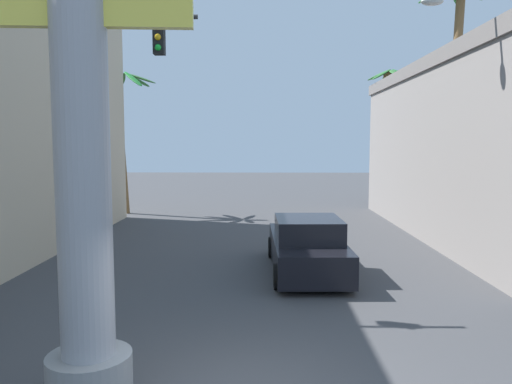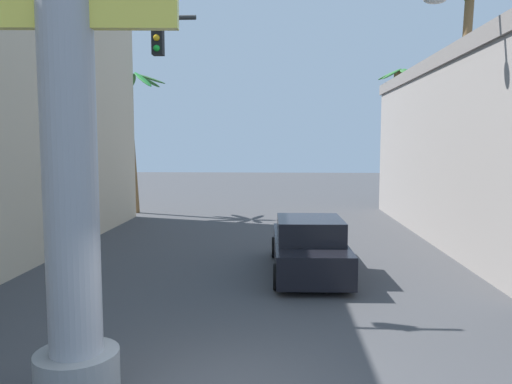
{
  "view_description": "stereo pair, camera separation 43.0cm",
  "coord_description": "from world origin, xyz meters",
  "px_view_note": "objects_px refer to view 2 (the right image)",
  "views": [
    {
      "loc": [
        0.2,
        -6.61,
        3.56
      ],
      "look_at": [
        0.0,
        5.69,
        2.37
      ],
      "focal_mm": 35.0,
      "sensor_mm": 36.0,
      "label": 1
    },
    {
      "loc": [
        0.63,
        -6.59,
        3.56
      ],
      "look_at": [
        0.0,
        5.69,
        2.37
      ],
      "focal_mm": 35.0,
      "sensor_mm": 36.0,
      "label": 2
    }
  ],
  "objects_px": {
    "traffic_light_mast": "(23,101)",
    "palm_tree_mid_left": "(48,126)",
    "palm_tree_mid_right": "(461,79)",
    "palm_tree_far_right": "(400,126)",
    "palm_tree_far_left": "(133,115)",
    "neon_sign_pole": "(66,53)",
    "car_lead": "(309,247)"
  },
  "relations": [
    {
      "from": "palm_tree_far_right",
      "to": "palm_tree_far_left",
      "type": "relative_size",
      "value": 1.04
    },
    {
      "from": "traffic_light_mast",
      "to": "palm_tree_mid_left",
      "type": "xyz_separation_m",
      "value": [
        -2.13,
        5.63,
        -0.37
      ]
    },
    {
      "from": "neon_sign_pole",
      "to": "palm_tree_far_left",
      "type": "xyz_separation_m",
      "value": [
        -4.68,
        18.46,
        0.28
      ]
    },
    {
      "from": "palm_tree_mid_left",
      "to": "palm_tree_mid_right",
      "type": "relative_size",
      "value": 0.76
    },
    {
      "from": "palm_tree_mid_left",
      "to": "palm_tree_mid_right",
      "type": "xyz_separation_m",
      "value": [
        14.46,
        2.08,
        1.76
      ]
    },
    {
      "from": "palm_tree_mid_right",
      "to": "palm_tree_far_left",
      "type": "bearing_deg",
      "value": 156.12
    },
    {
      "from": "palm_tree_mid_right",
      "to": "car_lead",
      "type": "bearing_deg",
      "value": -138.24
    },
    {
      "from": "neon_sign_pole",
      "to": "palm_tree_far_right",
      "type": "bearing_deg",
      "value": 65.84
    },
    {
      "from": "car_lead",
      "to": "traffic_light_mast",
      "type": "bearing_deg",
      "value": -158.62
    },
    {
      "from": "traffic_light_mast",
      "to": "palm_tree_far_left",
      "type": "distance_m",
      "value": 14.01
    },
    {
      "from": "palm_tree_far_left",
      "to": "palm_tree_mid_right",
      "type": "xyz_separation_m",
      "value": [
        13.99,
        -6.19,
        0.89
      ]
    },
    {
      "from": "traffic_light_mast",
      "to": "palm_tree_far_right",
      "type": "xyz_separation_m",
      "value": [
        11.95,
        15.39,
        -0.04
      ]
    },
    {
      "from": "palm_tree_mid_left",
      "to": "neon_sign_pole",
      "type": "bearing_deg",
      "value": -63.21
    },
    {
      "from": "palm_tree_far_right",
      "to": "palm_tree_far_left",
      "type": "height_order",
      "value": "palm_tree_far_right"
    },
    {
      "from": "neon_sign_pole",
      "to": "traffic_light_mast",
      "type": "distance_m",
      "value": 5.46
    },
    {
      "from": "neon_sign_pole",
      "to": "palm_tree_mid_left",
      "type": "bearing_deg",
      "value": 116.79
    },
    {
      "from": "traffic_light_mast",
      "to": "palm_tree_far_left",
      "type": "relative_size",
      "value": 0.89
    },
    {
      "from": "palm_tree_far_left",
      "to": "car_lead",
      "type": "bearing_deg",
      "value": -53.95
    },
    {
      "from": "car_lead",
      "to": "neon_sign_pole",
      "type": "bearing_deg",
      "value": -116.57
    },
    {
      "from": "car_lead",
      "to": "palm_tree_mid_right",
      "type": "bearing_deg",
      "value": 41.76
    },
    {
      "from": "palm_tree_far_right",
      "to": "traffic_light_mast",
      "type": "bearing_deg",
      "value": -127.84
    },
    {
      "from": "neon_sign_pole",
      "to": "traffic_light_mast",
      "type": "bearing_deg",
      "value": 123.44
    },
    {
      "from": "car_lead",
      "to": "palm_tree_mid_left",
      "type": "relative_size",
      "value": 0.7
    },
    {
      "from": "palm_tree_far_left",
      "to": "traffic_light_mast",
      "type": "bearing_deg",
      "value": -83.14
    },
    {
      "from": "traffic_light_mast",
      "to": "palm_tree_far_right",
      "type": "distance_m",
      "value": 19.49
    },
    {
      "from": "neon_sign_pole",
      "to": "car_lead",
      "type": "xyz_separation_m",
      "value": [
        3.57,
        7.13,
        -4.03
      ]
    },
    {
      "from": "neon_sign_pole",
      "to": "palm_tree_mid_left",
      "type": "xyz_separation_m",
      "value": [
        -5.14,
        10.18,
        -0.59
      ]
    },
    {
      "from": "palm_tree_far_left",
      "to": "palm_tree_mid_left",
      "type": "xyz_separation_m",
      "value": [
        -0.46,
        -8.27,
        -0.88
      ]
    },
    {
      "from": "car_lead",
      "to": "palm_tree_far_right",
      "type": "height_order",
      "value": "palm_tree_far_right"
    },
    {
      "from": "palm_tree_mid_right",
      "to": "palm_tree_mid_left",
      "type": "bearing_deg",
      "value": -171.82
    },
    {
      "from": "palm_tree_far_right",
      "to": "palm_tree_mid_left",
      "type": "xyz_separation_m",
      "value": [
        -14.09,
        -9.76,
        -0.33
      ]
    },
    {
      "from": "palm_tree_mid_right",
      "to": "neon_sign_pole",
      "type": "bearing_deg",
      "value": -127.22
    }
  ]
}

